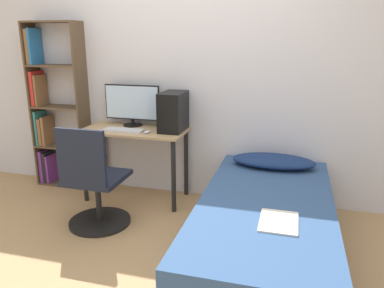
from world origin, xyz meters
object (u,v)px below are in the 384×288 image
at_px(office_chair, 94,189).
at_px(monitor, 132,104).
at_px(bookshelf, 52,112).
at_px(bed, 265,230).
at_px(keyboard, 123,130).
at_px(pc_tower, 173,112).

relative_size(office_chair, monitor, 1.56).
height_order(bookshelf, office_chair, bookshelf).
distance_m(bed, keyboard, 1.65).
distance_m(office_chair, keyboard, 0.68).
relative_size(bookshelf, bed, 0.86).
xyz_separation_m(office_chair, monitor, (0.01, 0.81, 0.60)).
height_order(bookshelf, bed, bookshelf).
bearing_deg(pc_tower, keyboard, -160.46).
distance_m(bookshelf, bed, 2.62).
xyz_separation_m(bookshelf, pc_tower, (1.41, -0.08, 0.09)).
xyz_separation_m(bed, keyboard, (-1.43, 0.66, 0.51)).
bearing_deg(bookshelf, bed, -20.73).
distance_m(bookshelf, keyboard, 0.99).
relative_size(keyboard, pc_tower, 1.05).
height_order(office_chair, keyboard, office_chair).
xyz_separation_m(bookshelf, bed, (2.38, -0.90, -0.59)).
bearing_deg(pc_tower, monitor, 169.16).
xyz_separation_m(bookshelf, keyboard, (0.96, -0.24, -0.08)).
relative_size(bookshelf, office_chair, 1.92).
bearing_deg(monitor, office_chair, -91.05).
relative_size(office_chair, pc_tower, 2.45).
height_order(bookshelf, monitor, bookshelf).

